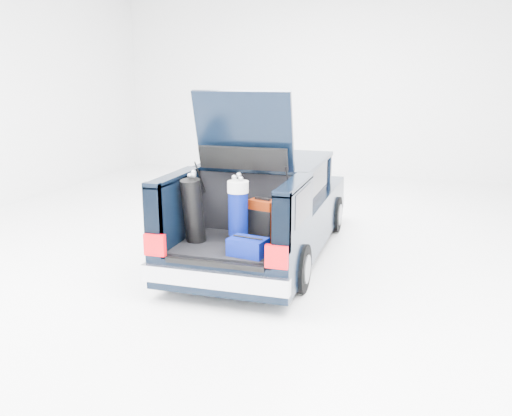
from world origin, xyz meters
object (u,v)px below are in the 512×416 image
(black_golf_bag, at_px, (193,210))
(blue_duffel, at_px, (248,247))
(red_suitcase, at_px, (262,220))
(car, at_px, (268,209))
(blue_golf_bag, at_px, (238,211))

(black_golf_bag, xyz_separation_m, blue_duffel, (0.81, -0.31, -0.30))
(red_suitcase, bearing_deg, car, 119.11)
(blue_golf_bag, bearing_deg, car, 112.53)
(black_golf_bag, bearing_deg, blue_duffel, -3.47)
(red_suitcase, height_order, blue_golf_bag, blue_golf_bag)
(black_golf_bag, height_order, blue_golf_bag, black_golf_bag)
(black_golf_bag, height_order, blue_duffel, black_golf_bag)
(car, height_order, red_suitcase, car)
(car, bearing_deg, blue_duffel, -80.96)
(red_suitcase, bearing_deg, black_golf_bag, -143.10)
(red_suitcase, xyz_separation_m, blue_duffel, (0.00, -0.61, -0.16))
(red_suitcase, distance_m, black_golf_bag, 0.88)
(red_suitcase, distance_m, blue_duffel, 0.63)
(black_golf_bag, relative_size, blue_duffel, 1.91)
(car, height_order, blue_duffel, car)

